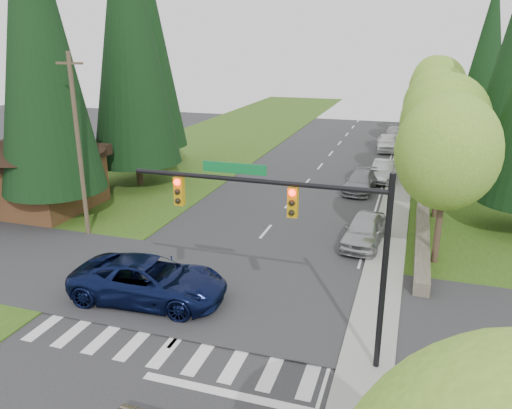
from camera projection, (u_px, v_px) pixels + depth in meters
The scene contains 27 objects.
grass_east at pixel (501, 229), 29.08m from camera, with size 14.00×110.00×0.06m, color #2F4B14.
grass_west at pixel (114, 190), 36.67m from camera, with size 14.00×110.00×0.06m, color #2F4B14.
cross_street at pixel (217, 290), 22.04m from camera, with size 120.00×8.00×0.10m, color #28282B.
sidewalk_east at pixel (395, 208), 32.66m from camera, with size 1.80×80.00×0.13m, color gray.
curb_east at pixel (382, 207), 32.90m from camera, with size 0.20×80.00×0.13m, color gray.
stone_wall_north at pixel (423, 176), 39.30m from camera, with size 0.70×40.00×0.70m, color #4C4438.
traffic_signal at pixel (298, 221), 16.04m from camera, with size 8.70×0.37×6.80m.
brown_building at pixel (39, 162), 31.76m from camera, with size 8.40×8.40×5.40m.
utility_pole at pixel (79, 145), 26.82m from camera, with size 1.60×0.24×10.00m.
decid_tree_0 at pixel (447, 152), 23.02m from camera, with size 4.80×4.80×8.37m.
decid_tree_1 at pixel (445, 125), 29.26m from camera, with size 5.20×5.20×8.80m.
decid_tree_2 at pixel (439, 108), 35.60m from camera, with size 5.00×5.00×8.82m.
decid_tree_3 at pixel (438, 101), 41.98m from camera, with size 5.00×5.00×8.55m.
decid_tree_4 at pixel (437, 89), 48.15m from camera, with size 5.40×5.40×9.18m.
decid_tree_5 at pixel (434, 88), 54.70m from camera, with size 4.80×4.80×8.30m.
decid_tree_6 at pixel (434, 80), 60.90m from camera, with size 5.20×5.20×8.86m.
conifer_w_a at pixel (37, 35), 27.88m from camera, with size 6.12×6.12×19.80m.
conifer_w_b at pixel (44, 52), 32.68m from camera, with size 5.44×5.44×17.80m.
conifer_w_c at pixel (129, 29), 34.66m from camera, with size 6.46×6.46×20.80m.
conifer_w_e at pixel (148, 43), 40.98m from camera, with size 5.78×5.78×18.80m.
conifer_e_c at pixel (488, 53), 51.19m from camera, with size 5.10×5.10×16.80m.
suv_navy at pixel (150, 280), 20.96m from camera, with size 3.03×6.57×1.83m, color #0B1338.
parked_car_a at pixel (365, 230), 26.77m from camera, with size 1.92×4.78×1.63m, color #A3A4A8.
parked_car_b at pixel (360, 182), 36.35m from camera, with size 1.94×4.78×1.39m, color gray.
parked_car_c at pixel (384, 171), 39.14m from camera, with size 1.64×4.69×1.55m, color #AAAAAE.
parked_car_d at pixel (387, 143), 49.72m from camera, with size 1.94×4.82×1.64m, color white.
parked_car_e at pixel (396, 134), 54.89m from camera, with size 2.05×5.05×1.46m, color #9D9DA2.
Camera 1 is at (7.73, -10.25, 10.50)m, focal length 35.00 mm.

